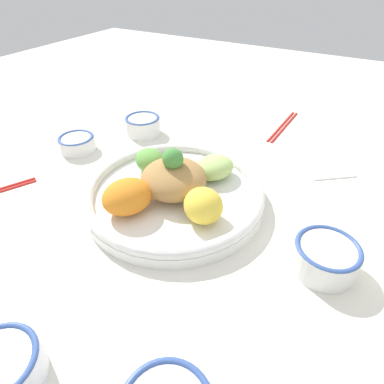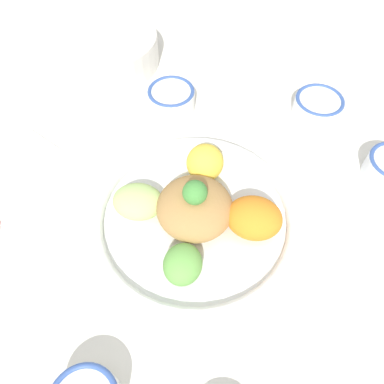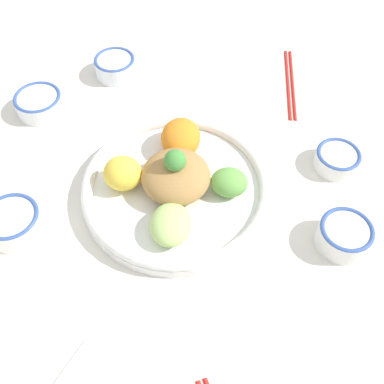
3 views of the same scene
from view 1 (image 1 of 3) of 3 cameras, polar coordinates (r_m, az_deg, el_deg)
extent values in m
plane|color=silver|center=(0.61, -1.67, -0.73)|extent=(2.40, 2.40, 0.00)
cylinder|color=white|center=(0.60, -3.14, -0.76)|extent=(0.33, 0.33, 0.02)
torus|color=white|center=(0.59, -3.19, 0.39)|extent=(0.33, 0.33, 0.02)
ellipsoid|color=yellow|center=(0.51, 2.01, -2.45)|extent=(0.09, 0.08, 0.06)
ellipsoid|color=#B7DB7A|center=(0.62, 3.91, 4.38)|extent=(0.09, 0.10, 0.04)
ellipsoid|color=#6BAD4C|center=(0.64, -7.47, 5.63)|extent=(0.08, 0.08, 0.04)
ellipsoid|color=orange|center=(0.54, -11.44, -0.80)|extent=(0.10, 0.11, 0.06)
ellipsoid|color=#AD7F47|center=(0.57, -3.27, 2.39)|extent=(0.12, 0.12, 0.06)
sphere|color=#478E3D|center=(0.55, -3.42, 5.90)|extent=(0.04, 0.04, 0.04)
cylinder|color=white|center=(0.79, -19.71, 8.04)|extent=(0.08, 0.08, 0.03)
torus|color=#38569E|center=(0.79, -19.94, 8.99)|extent=(0.08, 0.08, 0.01)
cylinder|color=white|center=(0.79, -19.89, 8.81)|extent=(0.07, 0.07, 0.00)
cylinder|color=white|center=(0.51, 22.54, -10.79)|extent=(0.09, 0.09, 0.04)
torus|color=#38569E|center=(0.49, 23.11, -9.16)|extent=(0.09, 0.09, 0.01)
cylinder|color=white|center=(0.49, 23.03, -9.38)|extent=(0.08, 0.08, 0.00)
cylinder|color=white|center=(0.83, -8.69, 11.54)|extent=(0.09, 0.09, 0.04)
torus|color=#38569E|center=(0.82, -8.81, 12.77)|extent=(0.09, 0.09, 0.01)
cylinder|color=#DBB251|center=(0.83, -8.80, 12.59)|extent=(0.07, 0.07, 0.00)
cylinder|color=red|center=(0.90, 15.61, 11.38)|extent=(0.01, 0.20, 0.01)
cylinder|color=red|center=(0.90, 16.22, 11.20)|extent=(0.01, 0.20, 0.01)
cube|color=white|center=(0.72, 23.99, 2.59)|extent=(0.08, 0.07, 0.01)
ellipsoid|color=white|center=(0.76, 28.45, 2.91)|extent=(0.07, 0.07, 0.01)
camera|label=2|loc=(0.74, -28.31, 46.39)|focal=35.00mm
camera|label=3|loc=(0.89, 34.65, 50.66)|focal=42.00mm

